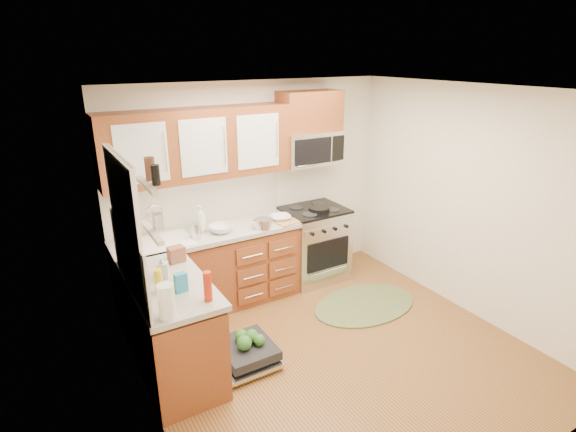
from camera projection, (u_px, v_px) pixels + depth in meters
floor at (335, 351)px, 4.45m from camera, size 3.50×3.50×0.00m
ceiling at (347, 91)px, 3.59m from camera, size 3.50×3.50×0.00m
wall_back at (254, 187)px, 5.44m from camera, size 3.50×0.04×2.50m
wall_front at (522, 334)px, 2.61m from camera, size 3.50×0.04×2.50m
wall_left at (142, 283)px, 3.19m from camera, size 0.04×3.50×2.50m
wall_right at (470, 203)px, 4.86m from camera, size 0.04×3.50×2.50m
base_cabinet_back at (210, 272)px, 5.13m from camera, size 2.05×0.60×0.85m
base_cabinet_left at (172, 331)px, 4.04m from camera, size 0.60×1.25×0.85m
countertop_back at (208, 234)px, 4.96m from camera, size 2.07×0.64×0.05m
countertop_left at (168, 284)px, 3.88m from camera, size 0.64×1.27×0.05m
backsplash_back at (197, 200)px, 5.09m from camera, size 2.05×0.02×0.57m
backsplash_left at (129, 260)px, 3.63m from camera, size 0.02×1.25×0.57m
upper_cabinets at (198, 144)px, 4.74m from camera, size 2.05×0.35×0.75m
cabinet_over_mw at (310, 111)px, 5.32m from camera, size 0.76×0.35×0.47m
range at (314, 244)px, 5.77m from camera, size 0.76×0.64×0.95m
microwave at (310, 148)px, 5.45m from camera, size 0.76×0.38×0.40m
sink at (162, 253)px, 4.73m from camera, size 0.62×0.50×0.26m
dishwasher at (243, 354)px, 4.25m from camera, size 0.70×0.60×0.20m
window at (124, 221)px, 3.50m from camera, size 0.03×1.05×1.05m
window_blind at (122, 180)px, 3.40m from camera, size 0.02×0.96×0.40m
shelf_upper at (147, 186)px, 2.64m from camera, size 0.04×0.40×0.03m
shelf_lower at (152, 233)px, 2.75m from camera, size 0.04×0.40×0.03m
rug at (365, 304)px, 5.26m from camera, size 1.41×1.02×0.02m
skillet at (319, 209)px, 5.52m from camera, size 0.29×0.29×0.05m
stock_pot at (263, 224)px, 5.03m from camera, size 0.20×0.20×0.12m
cutting_board at (289, 222)px, 5.20m from camera, size 0.29×0.21×0.02m
canister at (196, 231)px, 4.76m from camera, size 0.12×0.12×0.17m
paper_towel_roll at (167, 301)px, 3.31m from camera, size 0.15×0.15×0.27m
mustard_bottle at (159, 281)px, 3.68m from camera, size 0.07×0.07×0.20m
red_bottle at (208, 286)px, 3.54m from camera, size 0.07×0.07×0.25m
wooden_box at (176, 254)px, 4.22m from camera, size 0.16×0.12×0.15m
blue_carton at (181, 282)px, 3.69m from camera, size 0.11×0.07×0.16m
bowl_a at (281, 218)px, 5.29m from camera, size 0.29×0.29×0.06m
bowl_b at (221, 229)px, 4.93m from camera, size 0.31×0.31×0.08m
cup at (258, 224)px, 5.03m from camera, size 0.14×0.14×0.10m
soap_bottle_a at (200, 219)px, 4.91m from camera, size 0.12×0.12×0.30m
soap_bottle_b at (163, 267)px, 3.92m from camera, size 0.12×0.12×0.20m
soap_bottle_c at (136, 262)px, 4.06m from camera, size 0.16×0.16×0.16m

